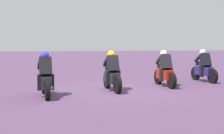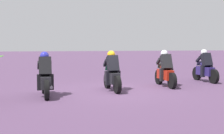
% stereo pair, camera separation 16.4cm
% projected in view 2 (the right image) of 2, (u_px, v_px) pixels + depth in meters
% --- Properties ---
extents(ground_plane, '(120.00, 120.00, 0.00)m').
position_uv_depth(ground_plane, '(113.00, 91.00, 11.88)').
color(ground_plane, '#543958').
extents(rider_lane_a, '(2.04, 0.55, 1.51)m').
position_uv_depth(rider_lane_a, '(205.00, 68.00, 14.69)').
color(rider_lane_a, black).
rests_on(rider_lane_a, ground_plane).
extents(rider_lane_b, '(2.04, 0.54, 1.51)m').
position_uv_depth(rider_lane_b, '(165.00, 71.00, 13.08)').
color(rider_lane_b, black).
rests_on(rider_lane_b, ground_plane).
extents(rider_lane_c, '(2.04, 0.55, 1.51)m').
position_uv_depth(rider_lane_c, '(112.00, 74.00, 11.90)').
color(rider_lane_c, black).
rests_on(rider_lane_c, ground_plane).
extents(rider_lane_d, '(2.04, 0.55, 1.51)m').
position_uv_depth(rider_lane_d, '(45.00, 78.00, 10.62)').
color(rider_lane_d, black).
rests_on(rider_lane_d, ground_plane).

